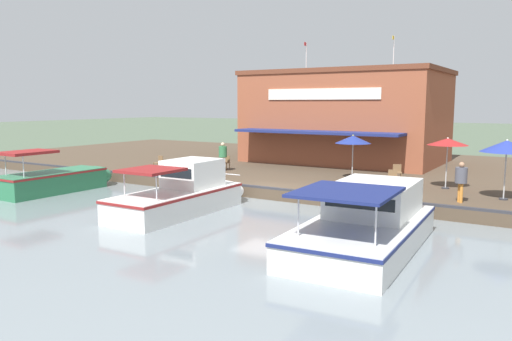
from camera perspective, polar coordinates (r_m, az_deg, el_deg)
ground_plane at (r=24.11m, az=0.90°, el=-3.51°), size 220.00×220.00×0.00m
quay_deck at (r=33.85m, az=10.53°, el=0.11°), size 22.00×56.00×0.60m
quay_edge_fender at (r=24.08m, az=1.03°, el=-1.95°), size 0.20×50.40×0.10m
waterfront_restaurant at (r=35.99m, az=10.27°, el=6.10°), size 10.38×13.10×8.51m
patio_umbrella_mid_patio_left at (r=27.31m, az=11.03°, el=3.49°), size 1.91×1.91×2.41m
patio_umbrella_far_corner at (r=25.48m, az=21.06°, el=3.06°), size 1.89×1.89×2.47m
patio_umbrella_mid_patio_right at (r=23.50m, az=26.75°, el=2.49°), size 2.15×2.15×2.58m
cafe_chair_back_row_seat at (r=27.65m, az=15.84°, el=-0.10°), size 0.57×0.57×0.85m
cafe_chair_mid_patio at (r=31.10m, az=-3.48°, el=1.01°), size 0.48×0.48×0.85m
cafe_chair_under_first_umbrella at (r=31.56m, az=-11.02°, el=0.98°), size 0.51×0.51×0.85m
cafe_chair_beside_entrance at (r=25.30m, az=15.31°, el=-0.78°), size 0.52×0.52×0.85m
person_near_entrance at (r=30.26m, az=-3.81°, el=2.00°), size 0.49×0.49×1.74m
person_at_quay_edge at (r=22.19m, az=22.39°, el=-0.71°), size 0.48×0.48×1.69m
motorboat_fourth_along at (r=21.71m, az=-7.77°, el=-2.59°), size 7.50×2.50×2.18m
motorboat_second_along at (r=16.96m, az=12.97°, el=-5.65°), size 8.52×3.53×2.16m
motorboat_nearest_quay at (r=28.33m, az=-21.36°, el=-0.91°), size 6.47×2.11×2.27m
tree_behind_restaurant at (r=41.31m, az=1.42°, el=8.25°), size 4.03×3.83×6.52m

